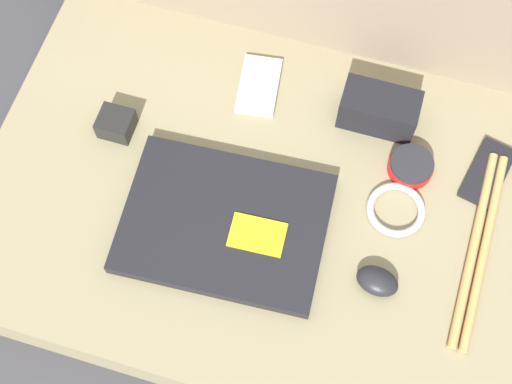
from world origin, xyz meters
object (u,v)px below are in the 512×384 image
at_px(computer_mouse, 377,281).
at_px(phone_black, 259,86).
at_px(camera_pouch, 379,110).
at_px(speaker_puck, 411,166).
at_px(phone_silver, 488,173).
at_px(charger_brick, 116,124).
at_px(laptop, 225,223).

relative_size(computer_mouse, phone_black, 0.59).
relative_size(phone_black, camera_pouch, 0.95).
xyz_separation_m(computer_mouse, camera_pouch, (-0.07, 0.30, 0.02)).
relative_size(speaker_puck, phone_silver, 0.57).
distance_m(camera_pouch, charger_brick, 0.46).
relative_size(computer_mouse, charger_brick, 1.28).
bearing_deg(camera_pouch, speaker_puck, -46.20).
height_order(laptop, charger_brick, charger_brick).
bearing_deg(computer_mouse, phone_black, 141.13).
distance_m(computer_mouse, speaker_puck, 0.22).
bearing_deg(phone_silver, charger_brick, -158.41).
bearing_deg(phone_black, phone_silver, -14.81).
distance_m(computer_mouse, phone_black, 0.42).
xyz_separation_m(laptop, charger_brick, (-0.24, 0.12, 0.01)).
bearing_deg(speaker_puck, computer_mouse, -92.91).
relative_size(phone_silver, charger_brick, 2.32).
bearing_deg(speaker_puck, phone_silver, 12.83).
bearing_deg(charger_brick, camera_pouch, 18.92).
relative_size(computer_mouse, speaker_puck, 0.97).
bearing_deg(phone_silver, computer_mouse, -106.92).
xyz_separation_m(phone_silver, camera_pouch, (-0.21, 0.05, 0.03)).
bearing_deg(speaker_puck, camera_pouch, 133.80).
bearing_deg(phone_black, charger_brick, -151.66).
distance_m(laptop, computer_mouse, 0.26).
bearing_deg(phone_silver, phone_black, -174.59).
bearing_deg(laptop, computer_mouse, -8.84).
bearing_deg(camera_pouch, computer_mouse, -77.39).
distance_m(speaker_puck, phone_silver, 0.13).
relative_size(speaker_puck, charger_brick, 1.32).
height_order(laptop, phone_black, laptop).
xyz_separation_m(computer_mouse, phone_silver, (0.14, 0.25, -0.01)).
distance_m(laptop, speaker_puck, 0.33).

